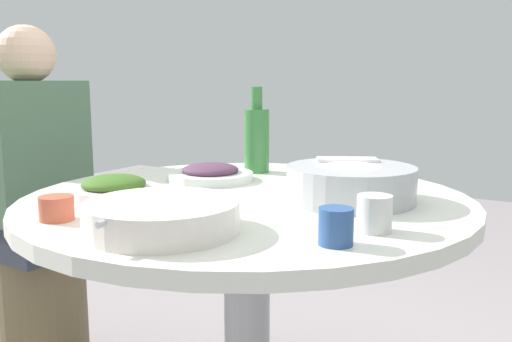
% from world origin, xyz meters
% --- Properties ---
extents(round_dining_table, '(1.12, 1.12, 0.76)m').
position_xyz_m(round_dining_table, '(0.00, 0.00, 0.65)').
color(round_dining_table, '#99999E').
rests_on(round_dining_table, ground).
extents(rice_bowl, '(0.31, 0.31, 0.09)m').
position_xyz_m(rice_bowl, '(-0.07, 0.25, 0.80)').
color(rice_bowl, '#B2B5BA').
rests_on(rice_bowl, round_dining_table).
extents(soup_bowl, '(0.33, 0.30, 0.06)m').
position_xyz_m(soup_bowl, '(0.36, 0.03, 0.79)').
color(soup_bowl, white).
rests_on(soup_bowl, round_dining_table).
extents(dish_tofu_braise, '(0.24, 0.24, 0.05)m').
position_xyz_m(dish_tofu_braise, '(-0.42, 0.06, 0.78)').
color(dish_tofu_braise, silver).
rests_on(dish_tofu_braise, round_dining_table).
extents(dish_eggplant, '(0.25, 0.25, 0.05)m').
position_xyz_m(dish_eggplant, '(-0.13, -0.20, 0.78)').
color(dish_eggplant, silver).
rests_on(dish_eggplant, round_dining_table).
extents(dish_greens, '(0.22, 0.22, 0.05)m').
position_xyz_m(dish_greens, '(0.17, -0.28, 0.78)').
color(dish_greens, white).
rests_on(dish_greens, round_dining_table).
extents(green_bottle, '(0.08, 0.08, 0.27)m').
position_xyz_m(green_bottle, '(-0.33, -0.16, 0.87)').
color(green_bottle, '#387C3C').
rests_on(green_bottle, round_dining_table).
extents(tea_cup_near, '(0.07, 0.07, 0.07)m').
position_xyz_m(tea_cup_near, '(0.16, 0.38, 0.79)').
color(tea_cup_near, silver).
rests_on(tea_cup_near, round_dining_table).
extents(tea_cup_far, '(0.07, 0.07, 0.05)m').
position_xyz_m(tea_cup_far, '(0.41, -0.21, 0.78)').
color(tea_cup_far, '#C2533A').
rests_on(tea_cup_far, round_dining_table).
extents(tea_cup_side, '(0.06, 0.06, 0.07)m').
position_xyz_m(tea_cup_side, '(0.28, 0.35, 0.79)').
color(tea_cup_side, '#2C4F8B').
rests_on(tea_cup_side, round_dining_table).
extents(stool_for_diner_left, '(0.30, 0.30, 0.47)m').
position_xyz_m(stool_for_diner_left, '(-0.05, -0.88, 0.23)').
color(stool_for_diner_left, brown).
rests_on(stool_for_diner_left, ground).
extents(diner_left, '(0.35, 0.36, 0.76)m').
position_xyz_m(diner_left, '(-0.05, -0.88, 0.78)').
color(diner_left, '#2D333D').
rests_on(diner_left, stool_for_diner_left).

